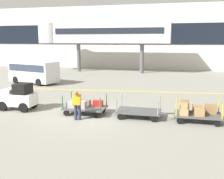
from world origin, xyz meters
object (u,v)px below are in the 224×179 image
Objects in this scene: baggage_cart_middle at (138,111)px; shuttle_van at (34,70)px; baggage_handler at (77,104)px; baggage_cart_tail at (196,111)px; baggage_cart_lead at (84,106)px; safety_cone_near at (20,91)px; baggage_tug at (18,97)px.

baggage_cart_middle is 14.61m from shuttle_van.
baggage_handler is at bearing -157.16° from baggage_cart_middle.
baggage_handler reaches higher than baggage_cart_middle.
baggage_cart_middle and baggage_cart_tail have the same top height.
baggage_cart_tail is (2.92, 0.07, 0.17)m from baggage_cart_middle.
safety_cone_near is at bearing 149.62° from baggage_cart_lead.
baggage_handler is at bearing -50.42° from shuttle_van.
baggage_handler reaches higher than baggage_cart_lead.
baggage_tug is 7.17m from baggage_cart_middle.
baggage_tug is 4.35m from baggage_handler.
baggage_cart_middle is at bearing -0.01° from baggage_cart_lead.
baggage_cart_tail is (6.01, 0.07, 0.05)m from baggage_cart_lead.
baggage_tug is at bearing -179.47° from baggage_cart_middle.
baggage_tug is at bearing -179.22° from baggage_cart_tail.
baggage_cart_lead is 6.01m from baggage_cart_tail.
shuttle_van is at bearing 132.88° from baggage_cart_lead.
baggage_cart_middle is 3.26m from baggage_handler.
baggage_handler is at bearing -84.67° from baggage_cart_lead.
baggage_cart_lead is 5.47× the size of safety_cone_near.
baggage_tug is 3.84× the size of safety_cone_near.
baggage_cart_lead is 3.09m from baggage_cart_middle.
shuttle_van reaches higher than safety_cone_near.
baggage_cart_lead is 7.59m from safety_cone_near.
baggage_cart_tail is at bearing 1.39° from baggage_cart_middle.
baggage_handler is 8.41m from safety_cone_near.
baggage_cart_tail is at bearing -31.88° from shuttle_van.
baggage_cart_lead is 1.92× the size of baggage_handler.
baggage_cart_middle reaches higher than safety_cone_near.
shuttle_van reaches higher than baggage_cart_lead.
baggage_cart_lead and baggage_cart_tail have the same top height.
baggage_handler is at bearing -167.36° from baggage_cart_tail.
shuttle_van is at bearing 148.12° from baggage_cart_tail.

